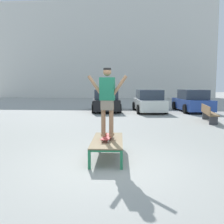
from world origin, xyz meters
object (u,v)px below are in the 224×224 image
object	(u,v)px
car_black	(106,101)
park_bench	(208,113)
skateboard	(107,137)
skater	(107,97)
car_white	(149,102)
skate_box	(107,141)
car_blue	(192,101)

from	to	relation	value
car_black	park_bench	world-z (taller)	car_black
skateboard	skater	xyz separation A→B (m)	(0.00, 0.00, 0.99)
car_black	skater	bearing A→B (deg)	-84.01
car_white	park_bench	xyz separation A→B (m)	(2.64, -4.48, -0.24)
park_bench	skater	bearing A→B (deg)	-123.41
car_white	park_bench	bearing A→B (deg)	-59.53
skate_box	skateboard	bearing A→B (deg)	-87.49
skater	car_blue	size ratio (longest dim) A/B	0.39
skateboard	car_black	size ratio (longest dim) A/B	0.19
car_black	car_blue	distance (m)	5.95
car_white	car_blue	distance (m)	3.01
skater	car_white	size ratio (longest dim) A/B	0.39
car_white	car_blue	size ratio (longest dim) A/B	1.00
skateboard	park_bench	distance (m)	8.00
skateboard	park_bench	size ratio (longest dim) A/B	0.33
skate_box	car_blue	bearing A→B (deg)	67.76
car_black	car_white	distance (m)	2.99
skate_box	skateboard	world-z (taller)	skateboard
skater	car_blue	distance (m)	12.60
skateboard	park_bench	bearing A→B (deg)	56.59
skate_box	skater	xyz separation A→B (m)	(0.00, -0.04, 1.12)
car_white	park_bench	distance (m)	5.20
skateboard	car_blue	world-z (taller)	car_blue
park_bench	car_black	bearing A→B (deg)	139.49
car_white	park_bench	world-z (taller)	car_white
skate_box	park_bench	size ratio (longest dim) A/B	0.79
skateboard	car_white	world-z (taller)	car_white
skater	skate_box	bearing A→B (deg)	92.82
skateboard	car_blue	size ratio (longest dim) A/B	0.19
skate_box	car_white	bearing A→B (deg)	80.95
park_bench	skate_box	bearing A→B (deg)	-123.59
skate_box	car_white	world-z (taller)	car_white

